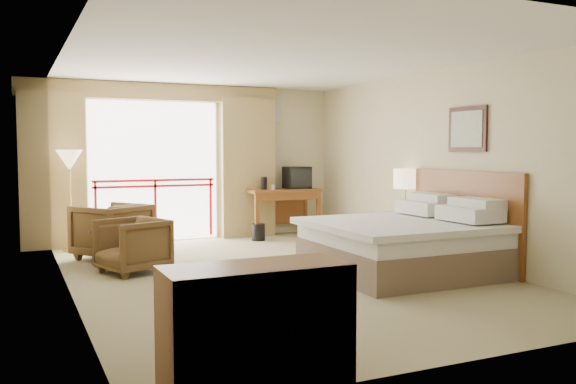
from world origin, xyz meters
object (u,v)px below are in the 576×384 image
floor_lamp (69,164)px  nightstand (407,233)px  tv (297,178)px  armchair_far (112,259)px  bed (405,244)px  desk (281,199)px  wastebasket (258,232)px  armchair_near (133,273)px  dresser (256,327)px  table_lamp (406,180)px  side_table (106,241)px

floor_lamp → nightstand: bearing=-27.1°
nightstand → tv: 2.67m
nightstand → armchair_far: nightstand is taller
bed → desk: (-0.07, 3.75, 0.29)m
wastebasket → armchair_near: (-2.50, -1.89, -0.15)m
armchair_far → dresser: dresser is taller
nightstand → table_lamp: 0.81m
armchair_far → table_lamp: bearing=128.1°
desk → tv: tv is taller
armchair_far → dresser: (0.14, -5.30, 0.41)m
nightstand → table_lamp: bearing=91.0°
table_lamp → desk: table_lamp is taller
dresser → nightstand: bearing=48.9°
table_lamp → desk: (-0.97, 2.49, -0.45)m
side_table → floor_lamp: bearing=102.0°
tv → armchair_far: bearing=-148.6°
desk → floor_lamp: 3.72m
table_lamp → nightstand: bearing=-90.0°
desk → tv: size_ratio=2.94×
table_lamp → side_table: table_lamp is taller
wastebasket → dresser: bearing=-112.0°
armchair_far → side_table: side_table is taller
nightstand → armchair_near: 4.09m
wastebasket → tv: bearing=19.7°
tv → floor_lamp: bearing=-164.3°
table_lamp → armchair_far: 4.51m
armchair_near → side_table: (-0.24, 0.60, 0.34)m
armchair_near → floor_lamp: size_ratio=0.49×
desk → floor_lamp: (-3.65, -0.17, 0.69)m
desk → wastebasket: size_ratio=4.54×
nightstand → floor_lamp: bearing=153.9°
table_lamp → floor_lamp: 5.18m
tv → floor_lamp: floor_lamp is taller
nightstand → table_lamp: table_lamp is taller
tv → wastebasket: (-0.90, -0.32, -0.92)m
armchair_near → dresser: size_ratio=0.63×
nightstand → side_table: 4.39m
bed → desk: size_ratio=1.61×
nightstand → side_table: size_ratio=1.25×
armchair_near → floor_lamp: 2.56m
wastebasket → armchair_near: size_ratio=0.37×
bed → table_lamp: 1.72m
armchair_far → dresser: size_ratio=0.72×
desk → side_table: bearing=-148.9°
floor_lamp → armchair_near: bearing=-75.1°
bed → tv: size_ratio=4.74×
table_lamp → wastebasket: (-1.57, 2.10, -0.98)m
wastebasket → dresser: 6.55m
wastebasket → nightstand: bearing=-53.9°
side_table → dresser: dresser is taller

